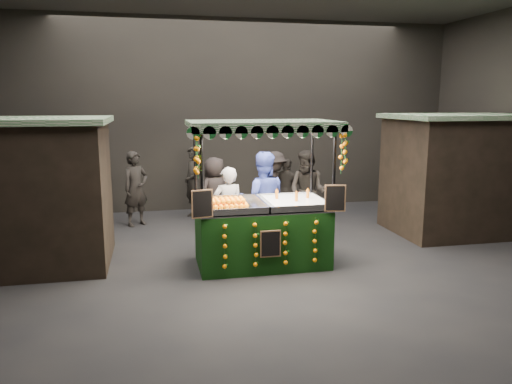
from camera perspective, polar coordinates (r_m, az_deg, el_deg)
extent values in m
plane|color=black|center=(8.75, 3.13, -8.65)|extent=(12.00, 12.00, 0.00)
cube|color=black|center=(13.16, -2.49, 8.91)|extent=(12.00, 0.10, 5.00)
cube|color=black|center=(3.71, 24.12, 3.79)|extent=(12.00, 0.10, 5.00)
cube|color=black|center=(9.39, -25.48, -0.46)|extent=(2.80, 2.00, 2.50)
cube|color=#11501C|center=(9.25, -26.12, 7.47)|extent=(3.00, 2.20, 0.10)
cube|color=black|center=(11.65, 22.55, 1.72)|extent=(2.80, 2.00, 2.50)
cube|color=#11501C|center=(11.54, 23.01, 8.11)|extent=(3.00, 2.20, 0.10)
cube|color=black|center=(8.72, 0.68, -5.17)|extent=(2.26, 1.23, 1.03)
cube|color=silver|center=(8.59, 0.68, -1.74)|extent=(2.26, 1.23, 0.04)
cylinder|color=black|center=(7.81, -6.25, -1.66)|extent=(0.05, 0.05, 2.46)
cylinder|color=black|center=(8.31, 8.99, -0.98)|extent=(0.05, 0.05, 2.46)
cylinder|color=black|center=(8.96, -7.02, -0.10)|extent=(0.05, 0.05, 2.46)
cylinder|color=black|center=(9.40, 6.45, 0.41)|extent=(0.05, 0.05, 2.46)
cube|color=#11501C|center=(8.40, 0.71, 8.02)|extent=(2.52, 1.49, 0.08)
cube|color=white|center=(8.73, 4.64, -1.16)|extent=(1.01, 1.11, 0.08)
cube|color=black|center=(7.74, -6.29, -1.39)|extent=(0.35, 0.10, 0.45)
cube|color=black|center=(8.25, 9.22, -0.71)|extent=(0.35, 0.10, 0.45)
cube|color=black|center=(8.09, 1.70, -6.06)|extent=(0.35, 0.03, 0.45)
imported|color=gray|center=(9.37, -3.29, -2.08)|extent=(0.65, 0.47, 1.66)
imported|color=navy|center=(9.50, 0.76, -1.06)|extent=(1.04, 0.87, 1.93)
imported|color=black|center=(11.69, -13.83, 0.38)|extent=(0.76, 0.70, 1.75)
imported|color=black|center=(10.83, 6.01, 0.03)|extent=(1.11, 1.11, 1.82)
imported|color=black|center=(11.94, 3.66, 0.31)|extent=(0.91, 0.87, 1.52)
imported|color=#2E2725|center=(11.90, 2.17, 0.71)|extent=(1.26, 1.09, 1.69)
imported|color=#2A2322|center=(11.01, -4.81, -0.21)|extent=(0.96, 0.89, 1.65)
imported|color=black|center=(13.01, 19.06, 1.13)|extent=(1.49, 1.54, 1.75)
imported|color=black|center=(12.24, -7.27, 1.14)|extent=(0.67, 0.77, 1.78)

